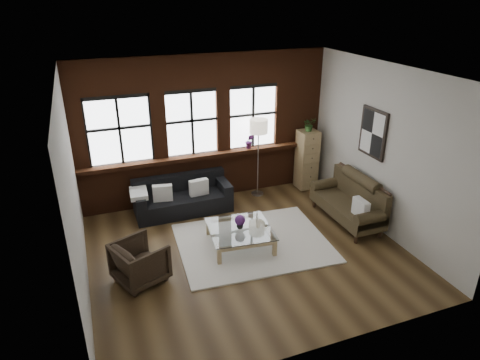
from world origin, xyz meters
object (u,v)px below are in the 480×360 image
object	(u,v)px
dark_sofa	(183,196)
armchair	(140,262)
coffee_table	(240,237)
vase	(240,225)
drawer_chest	(307,160)
vintage_settee	(347,200)
floor_lamp	(258,155)

from	to	relation	value
dark_sofa	armchair	xyz separation A→B (m)	(-1.21, -2.08, -0.02)
coffee_table	vase	bearing A→B (deg)	180.00
vase	drawer_chest	distance (m)	3.06
coffee_table	vase	xyz separation A→B (m)	(-0.00, 0.00, 0.25)
dark_sofa	armchair	size ratio (longest dim) A/B	2.64
vase	armchair	bearing A→B (deg)	-168.28
vintage_settee	armchair	bearing A→B (deg)	-173.46
coffee_table	drawer_chest	size ratio (longest dim) A/B	0.80
vintage_settee	floor_lamp	xyz separation A→B (m)	(-1.19, 1.81, 0.49)
dark_sofa	coffee_table	distance (m)	1.83
vintage_settee	coffee_table	size ratio (longest dim) A/B	1.61
dark_sofa	vintage_settee	world-z (taller)	vintage_settee
coffee_table	vase	world-z (taller)	vase
vintage_settee	floor_lamp	world-z (taller)	floor_lamp
coffee_table	floor_lamp	bearing A→B (deg)	58.82
vintage_settee	coffee_table	xyz separation A→B (m)	(-2.35, -0.10, -0.30)
coffee_table	floor_lamp	distance (m)	2.37
vintage_settee	coffee_table	world-z (taller)	vintage_settee
coffee_table	floor_lamp	world-z (taller)	floor_lamp
armchair	vase	size ratio (longest dim) A/B	5.65
dark_sofa	vase	distance (m)	1.82
armchair	drawer_chest	world-z (taller)	drawer_chest
vase	drawer_chest	size ratio (longest dim) A/B	0.10
dark_sofa	floor_lamp	world-z (taller)	floor_lamp
dark_sofa	vase	world-z (taller)	dark_sofa
vase	vintage_settee	bearing A→B (deg)	2.33
vintage_settee	drawer_chest	distance (m)	1.80
vintage_settee	drawer_chest	xyz separation A→B (m)	(0.05, 1.79, 0.22)
vase	drawer_chest	world-z (taller)	drawer_chest
dark_sofa	drawer_chest	size ratio (longest dim) A/B	1.44
coffee_table	drawer_chest	bearing A→B (deg)	38.17
vintage_settee	drawer_chest	bearing A→B (deg)	88.51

